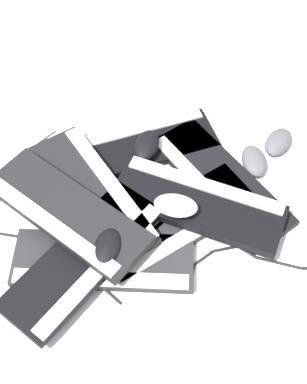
# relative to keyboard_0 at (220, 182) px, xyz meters

# --- Properties ---
(ground_plane) EXTENTS (3.20, 3.20, 0.00)m
(ground_plane) POSITION_rel_keyboard_0_xyz_m (-0.12, 0.05, -0.01)
(ground_plane) COLOR silver
(keyboard_0) EXTENTS (0.26, 0.46, 0.03)m
(keyboard_0) POSITION_rel_keyboard_0_xyz_m (0.00, 0.00, 0.00)
(keyboard_0) COLOR black
(keyboard_0) RESTS_ON ground
(keyboard_1) EXTENTS (0.45, 0.17, 0.03)m
(keyboard_1) POSITION_rel_keyboard_0_xyz_m (-0.16, 0.20, 0.00)
(keyboard_1) COLOR black
(keyboard_1) RESTS_ON ground
(keyboard_2) EXTENTS (0.32, 0.46, 0.03)m
(keyboard_2) POSITION_rel_keyboard_0_xyz_m (-0.34, 0.10, 0.00)
(keyboard_2) COLOR #232326
(keyboard_2) RESTS_ON ground
(keyboard_3) EXTENTS (0.46, 0.31, 0.03)m
(keyboard_3) POSITION_rel_keyboard_0_xyz_m (-0.37, -0.12, 0.00)
(keyboard_3) COLOR #232326
(keyboard_3) RESTS_ON ground
(keyboard_4) EXTENTS (0.46, 0.24, 0.03)m
(keyboard_4) POSITION_rel_keyboard_0_xyz_m (-0.16, -0.08, 0.00)
(keyboard_4) COLOR #232326
(keyboard_4) RESTS_ON ground
(keyboard_5) EXTENTS (0.24, 0.46, 0.03)m
(keyboard_5) POSITION_rel_keyboard_0_xyz_m (-0.34, 0.07, 0.03)
(keyboard_5) COLOR black
(keyboard_5) RESTS_ON keyboard_2
(keyboard_6) EXTENTS (0.42, 0.41, 0.03)m
(keyboard_6) POSITION_rel_keyboard_0_xyz_m (-0.09, -0.06, 0.03)
(keyboard_6) COLOR black
(keyboard_6) RESTS_ON keyboard_4
(keyboard_7) EXTENTS (0.45, 0.35, 0.03)m
(keyboard_7) POSITION_rel_keyboard_0_xyz_m (-0.41, -0.10, 0.03)
(keyboard_7) COLOR black
(keyboard_7) RESTS_ON keyboard_3
(keyboard_8) EXTENTS (0.35, 0.46, 0.03)m
(keyboard_8) POSITION_rel_keyboard_0_xyz_m (-0.42, 0.02, 0.06)
(keyboard_8) COLOR black
(keyboard_8) RESTS_ON keyboard_5
(mouse_0) EXTENTS (0.13, 0.12, 0.04)m
(mouse_0) POSITION_rel_keyboard_0_xyz_m (0.21, 0.06, 0.01)
(mouse_0) COLOR #4C4C51
(mouse_0) RESTS_ON ground
(mouse_2) EXTENTS (0.13, 0.12, 0.04)m
(mouse_2) POSITION_rel_keyboard_0_xyz_m (-0.16, -0.07, 0.07)
(mouse_2) COLOR silver
(mouse_2) RESTS_ON keyboard_6
(mouse_3) EXTENTS (0.12, 0.13, 0.04)m
(mouse_3) POSITION_rel_keyboard_0_xyz_m (-0.15, 0.16, 0.04)
(mouse_3) COLOR black
(mouse_3) RESTS_ON keyboard_1
(mouse_4) EXTENTS (0.09, 0.12, 0.04)m
(mouse_4) POSITION_rel_keyboard_0_xyz_m (0.12, 0.03, 0.01)
(mouse_4) COLOR #4C4C51
(mouse_4) RESTS_ON ground
(mouse_5) EXTENTS (0.11, 0.13, 0.04)m
(mouse_5) POSITION_rel_keyboard_0_xyz_m (-0.36, -0.12, 0.07)
(mouse_5) COLOR black
(mouse_5) RESTS_ON keyboard_7
(cable_0) EXTENTS (0.36, 0.67, 0.01)m
(cable_0) POSITION_rel_keyboard_0_xyz_m (-0.57, 0.09, -0.01)
(cable_0) COLOR black
(cable_0) RESTS_ON ground
(cable_1) EXTENTS (0.41, 0.19, 0.01)m
(cable_1) POSITION_rel_keyboard_0_xyz_m (-0.01, -0.26, -0.01)
(cable_1) COLOR black
(cable_1) RESTS_ON ground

